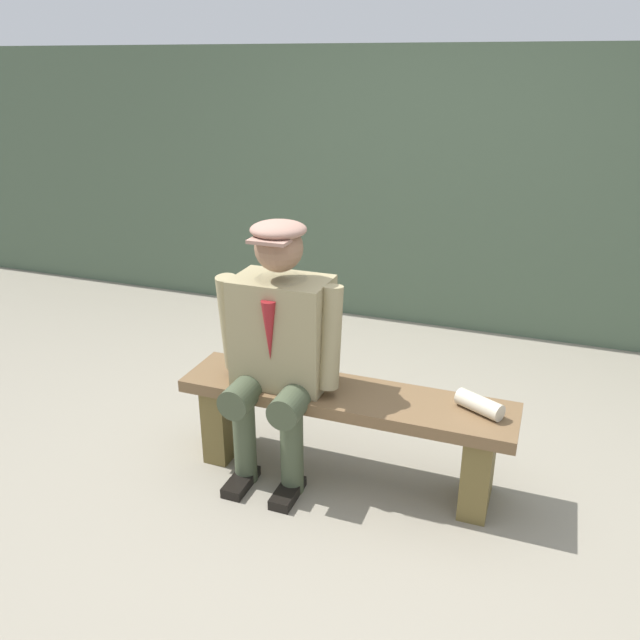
# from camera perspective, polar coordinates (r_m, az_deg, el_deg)

# --- Properties ---
(ground_plane) EXTENTS (30.00, 30.00, 0.00)m
(ground_plane) POSITION_cam_1_polar(r_m,az_deg,el_deg) (3.34, 2.10, -13.50)
(ground_plane) COLOR gray
(bench) EXTENTS (1.61, 0.36, 0.47)m
(bench) POSITION_cam_1_polar(r_m,az_deg,el_deg) (3.16, 2.18, -8.64)
(bench) COLOR brown
(bench) RESTS_ON ground
(seated_man) EXTENTS (0.62, 0.53, 1.28)m
(seated_man) POSITION_cam_1_polar(r_m,az_deg,el_deg) (3.05, -3.65, -1.84)
(seated_man) COLOR #948861
(seated_man) RESTS_ON ground
(rolled_magazine) EXTENTS (0.23, 0.17, 0.08)m
(rolled_magazine) POSITION_cam_1_polar(r_m,az_deg,el_deg) (2.98, 13.92, -7.26)
(rolled_magazine) COLOR beige
(rolled_magazine) RESTS_ON bench
(stadium_wall) EXTENTS (12.00, 0.24, 2.05)m
(stadium_wall) POSITION_cam_1_polar(r_m,az_deg,el_deg) (4.98, 10.58, 11.09)
(stadium_wall) COLOR #485B46
(stadium_wall) RESTS_ON ground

